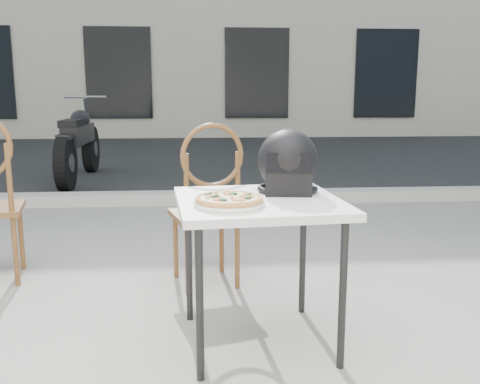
{
  "coord_description": "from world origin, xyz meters",
  "views": [
    {
      "loc": [
        0.22,
        -2.58,
        1.18
      ],
      "look_at": [
        0.4,
        -0.31,
        0.74
      ],
      "focal_mm": 40.0,
      "sensor_mm": 36.0,
      "label": 1
    }
  ],
  "objects": [
    {
      "name": "ground",
      "position": [
        0.0,
        0.0,
        0.0
      ],
      "size": [
        80.0,
        80.0,
        0.0
      ],
      "primitive_type": "plane",
      "color": "gray",
      "rests_on": "ground"
    },
    {
      "name": "cafe_chair_main",
      "position": [
        0.28,
        0.53,
        0.56
      ],
      "size": [
        0.47,
        0.47,
        1.0
      ],
      "rotation": [
        0.0,
        0.0,
        3.41
      ],
      "color": "brown",
      "rests_on": "ground"
    },
    {
      "name": "pizza",
      "position": [
        0.35,
        -0.36,
        0.72
      ],
      "size": [
        0.29,
        0.29,
        0.04
      ],
      "rotation": [
        0.0,
        0.0,
        0.01
      ],
      "color": "#DD9650",
      "rests_on": "plate"
    },
    {
      "name": "helmet",
      "position": [
        0.65,
        -0.06,
        0.83
      ],
      "size": [
        0.33,
        0.34,
        0.3
      ],
      "rotation": [
        0.0,
        0.0,
        -0.13
      ],
      "color": "black",
      "rests_on": "cafe_table_main"
    },
    {
      "name": "street_asphalt",
      "position": [
        0.0,
        7.0,
        0.0
      ],
      "size": [
        30.0,
        8.0,
        0.0
      ],
      "primitive_type": "cube",
      "color": "black",
      "rests_on": "ground"
    },
    {
      "name": "cafe_table_main",
      "position": [
        0.49,
        -0.22,
        0.63
      ],
      "size": [
        0.79,
        0.79,
        0.69
      ],
      "rotation": [
        0.0,
        0.0,
        0.09
      ],
      "color": "white",
      "rests_on": "ground"
    },
    {
      "name": "building_across",
      "position": [
        -0.0,
        13.99,
        3.5
      ],
      "size": [
        16.0,
        6.06,
        7.0
      ],
      "color": "beige",
      "rests_on": "ground"
    },
    {
      "name": "plate",
      "position": [
        0.35,
        -0.36,
        0.7
      ],
      "size": [
        0.36,
        0.36,
        0.02
      ],
      "rotation": [
        0.0,
        0.0,
        -0.18
      ],
      "color": "white",
      "rests_on": "cafe_table_main"
    },
    {
      "name": "curb",
      "position": [
        0.0,
        3.0,
        0.06
      ],
      "size": [
        30.0,
        0.25,
        0.12
      ],
      "primitive_type": "cube",
      "color": "#A29F97",
      "rests_on": "ground"
    },
    {
      "name": "motorcycle",
      "position": [
        -1.35,
        4.6,
        0.49
      ],
      "size": [
        0.58,
        2.22,
        1.11
      ],
      "rotation": [
        0.0,
        0.0,
        0.0
      ],
      "color": "black",
      "rests_on": "street_asphalt"
    }
  ]
}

